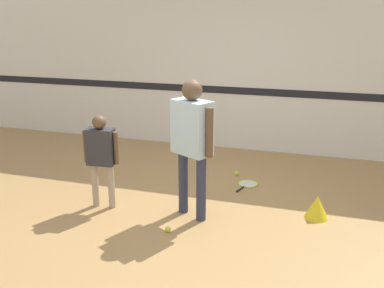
% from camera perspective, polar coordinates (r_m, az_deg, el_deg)
% --- Properties ---
extents(ground_plane, '(16.00, 16.00, 0.00)m').
position_cam_1_polar(ground_plane, '(5.01, -1.62, -10.13)').
color(ground_plane, '#A87F4C').
extents(wall_back, '(16.00, 0.07, 3.20)m').
position_cam_1_polar(wall_back, '(7.30, 5.73, 11.57)').
color(wall_back, silver).
rests_on(wall_back, ground_plane).
extents(person_instructor, '(0.55, 0.43, 1.61)m').
position_cam_1_polar(person_instructor, '(4.76, -0.00, 1.26)').
color(person_instructor, '#2D334C').
rests_on(person_instructor, ground_plane).
extents(person_student_left, '(0.44, 0.21, 1.15)m').
position_cam_1_polar(person_student_left, '(5.19, -12.04, -0.99)').
color(person_student_left, tan).
rests_on(person_student_left, ground_plane).
extents(racket_spare_on_floor, '(0.34, 0.49, 0.03)m').
position_cam_1_polar(racket_spare_on_floor, '(6.01, 7.39, -5.34)').
color(racket_spare_on_floor, '#C6D838').
rests_on(racket_spare_on_floor, ground_plane).
extents(tennis_ball_near_instructor, '(0.07, 0.07, 0.07)m').
position_cam_1_polar(tennis_ball_near_instructor, '(4.76, -3.22, -11.28)').
color(tennis_ball_near_instructor, '#CCE038').
rests_on(tennis_ball_near_instructor, ground_plane).
extents(tennis_ball_by_spare_racket, '(0.07, 0.07, 0.07)m').
position_cam_1_polar(tennis_ball_by_spare_racket, '(6.33, 5.96, -3.89)').
color(tennis_ball_by_spare_racket, '#CCE038').
rests_on(tennis_ball_by_spare_racket, ground_plane).
extents(training_cone, '(0.28, 0.28, 0.28)m').
position_cam_1_polar(training_cone, '(5.21, 16.32, -8.07)').
color(training_cone, yellow).
rests_on(training_cone, ground_plane).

